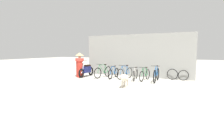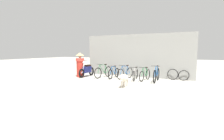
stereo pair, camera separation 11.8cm
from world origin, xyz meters
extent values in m
plane|color=#B7B2A5|center=(0.00, 0.00, 0.00)|extent=(60.00, 60.00, 0.00)
cube|color=gray|center=(0.00, 3.68, 1.41)|extent=(7.34, 0.20, 2.83)
torus|color=black|center=(-1.87, 1.82, 0.35)|extent=(0.17, 0.69, 0.69)
torus|color=black|center=(-1.69, 2.84, 0.35)|extent=(0.17, 0.69, 0.69)
cylinder|color=#1E7238|center=(-1.80, 2.22, 0.57)|extent=(0.12, 0.51, 0.57)
cylinder|color=#1E7238|center=(-1.75, 2.51, 0.55)|extent=(0.05, 0.13, 0.53)
cylinder|color=#1E7238|center=(-1.79, 2.27, 0.83)|extent=(0.13, 0.60, 0.06)
cylinder|color=#1E7238|center=(-1.72, 2.65, 0.32)|extent=(0.10, 0.39, 0.08)
cylinder|color=#1E7238|center=(-1.71, 2.70, 0.58)|extent=(0.08, 0.31, 0.48)
cylinder|color=#1E7238|center=(-1.86, 1.89, 0.60)|extent=(0.06, 0.19, 0.51)
cube|color=black|center=(-1.74, 2.56, 0.84)|extent=(0.10, 0.19, 0.05)
cylinder|color=black|center=(-1.84, 1.97, 0.89)|extent=(0.46, 0.10, 0.02)
torus|color=black|center=(-1.03, 1.89, 0.31)|extent=(0.08, 0.62, 0.62)
torus|color=black|center=(-1.06, 2.90, 0.31)|extent=(0.08, 0.62, 0.62)
cylinder|color=#1959A5|center=(-1.04, 2.28, 0.51)|extent=(0.05, 0.50, 0.52)
cylinder|color=#1959A5|center=(-1.05, 2.57, 0.50)|extent=(0.03, 0.13, 0.47)
cylinder|color=#1959A5|center=(-1.04, 2.33, 0.74)|extent=(0.05, 0.58, 0.06)
cylinder|color=#1959A5|center=(-1.06, 2.71, 0.29)|extent=(0.04, 0.38, 0.07)
cylinder|color=#1959A5|center=(-1.06, 2.76, 0.52)|extent=(0.04, 0.30, 0.43)
cylinder|color=#1959A5|center=(-1.03, 1.97, 0.53)|extent=(0.03, 0.18, 0.46)
cube|color=black|center=(-1.05, 2.62, 0.76)|extent=(0.08, 0.18, 0.05)
cylinder|color=black|center=(-1.03, 2.04, 0.80)|extent=(0.46, 0.04, 0.02)
torus|color=black|center=(-0.41, 2.03, 0.33)|extent=(0.20, 0.66, 0.67)
torus|color=black|center=(-0.19, 2.96, 0.33)|extent=(0.20, 0.66, 0.67)
cylinder|color=#1959A5|center=(-0.32, 2.39, 0.55)|extent=(0.14, 0.47, 0.55)
cylinder|color=#1959A5|center=(-0.26, 2.66, 0.53)|extent=(0.06, 0.13, 0.51)
cylinder|color=#1959A5|center=(-0.31, 2.44, 0.80)|extent=(0.16, 0.54, 0.06)
cylinder|color=#1959A5|center=(-0.23, 2.79, 0.31)|extent=(0.11, 0.36, 0.08)
cylinder|color=#1959A5|center=(-0.22, 2.83, 0.56)|extent=(0.09, 0.29, 0.46)
cylinder|color=#1959A5|center=(-0.40, 2.10, 0.58)|extent=(0.07, 0.17, 0.49)
cube|color=black|center=(-0.25, 2.71, 0.81)|extent=(0.11, 0.19, 0.05)
cylinder|color=black|center=(-0.38, 2.17, 0.86)|extent=(0.45, 0.13, 0.02)
torus|color=black|center=(0.50, 1.88, 0.30)|extent=(0.14, 0.60, 0.60)
torus|color=black|center=(0.33, 2.90, 0.30)|extent=(0.14, 0.60, 0.60)
cylinder|color=beige|center=(0.43, 2.28, 0.50)|extent=(0.11, 0.51, 0.50)
cylinder|color=beige|center=(0.38, 2.57, 0.48)|extent=(0.05, 0.13, 0.46)
cylinder|color=beige|center=(0.42, 2.33, 0.72)|extent=(0.13, 0.59, 0.06)
cylinder|color=beige|center=(0.36, 2.71, 0.28)|extent=(0.09, 0.39, 0.07)
cylinder|color=beige|center=(0.35, 2.76, 0.50)|extent=(0.08, 0.31, 0.42)
cylinder|color=beige|center=(0.49, 1.96, 0.52)|extent=(0.06, 0.18, 0.45)
cube|color=black|center=(0.37, 2.62, 0.74)|extent=(0.10, 0.19, 0.05)
cylinder|color=black|center=(0.47, 2.03, 0.78)|extent=(0.46, 0.10, 0.02)
torus|color=black|center=(0.93, 1.94, 0.31)|extent=(0.10, 0.62, 0.62)
torus|color=black|center=(1.03, 2.90, 0.31)|extent=(0.10, 0.62, 0.62)
cylinder|color=#1E7238|center=(0.97, 2.31, 0.51)|extent=(0.08, 0.48, 0.51)
cylinder|color=#1E7238|center=(1.00, 2.59, 0.50)|extent=(0.04, 0.13, 0.47)
cylinder|color=#1E7238|center=(0.98, 2.36, 0.74)|extent=(0.08, 0.56, 0.06)
cylinder|color=#1E7238|center=(1.01, 2.72, 0.29)|extent=(0.06, 0.37, 0.07)
cylinder|color=#1E7238|center=(1.02, 2.77, 0.52)|extent=(0.06, 0.29, 0.43)
cylinder|color=#1E7238|center=(0.94, 2.01, 0.53)|extent=(0.05, 0.17, 0.46)
cube|color=black|center=(1.00, 2.64, 0.76)|extent=(0.09, 0.19, 0.05)
cylinder|color=black|center=(0.95, 2.08, 0.80)|extent=(0.46, 0.07, 0.02)
torus|color=black|center=(1.69, 1.80, 0.36)|extent=(0.09, 0.72, 0.72)
torus|color=black|center=(1.64, 2.88, 0.36)|extent=(0.09, 0.72, 0.72)
cylinder|color=#1959A5|center=(1.67, 2.22, 0.59)|extent=(0.05, 0.54, 0.59)
cylinder|color=#1959A5|center=(1.66, 2.53, 0.58)|extent=(0.03, 0.14, 0.54)
cylinder|color=#1959A5|center=(1.67, 2.27, 0.86)|extent=(0.06, 0.63, 0.06)
cylinder|color=#1959A5|center=(1.65, 2.68, 0.33)|extent=(0.05, 0.41, 0.08)
cylinder|color=#1959A5|center=(1.65, 2.73, 0.60)|extent=(0.04, 0.32, 0.50)
cylinder|color=#1959A5|center=(1.69, 1.88, 0.62)|extent=(0.04, 0.19, 0.53)
cube|color=black|center=(1.66, 2.58, 0.87)|extent=(0.08, 0.18, 0.05)
cylinder|color=black|center=(1.69, 1.96, 0.92)|extent=(0.46, 0.05, 0.02)
torus|color=black|center=(-2.97, 1.60, 0.30)|extent=(0.13, 0.60, 0.60)
torus|color=black|center=(-3.02, 2.81, 0.30)|extent=(0.13, 0.60, 0.60)
cube|color=navy|center=(-2.99, 2.21, 0.48)|extent=(0.32, 0.82, 0.41)
cube|color=black|center=(-3.00, 2.35, 0.74)|extent=(0.26, 0.53, 0.10)
cylinder|color=silver|center=(-2.98, 1.83, 0.79)|extent=(0.06, 0.14, 0.61)
cylinder|color=silver|center=(-2.97, 1.69, 0.39)|extent=(0.05, 0.21, 0.21)
cylinder|color=black|center=(-2.98, 1.87, 1.09)|extent=(0.58, 0.06, 0.03)
sphere|color=silver|center=(-2.98, 1.84, 0.97)|extent=(0.15, 0.15, 0.14)
ellipsoid|color=beige|center=(0.62, 0.20, 0.43)|extent=(0.41, 0.63, 0.34)
cylinder|color=beige|center=(0.74, 0.04, 0.15)|extent=(0.08, 0.08, 0.30)
cylinder|color=beige|center=(0.56, 0.01, 0.15)|extent=(0.08, 0.08, 0.30)
cylinder|color=beige|center=(0.69, 0.40, 0.15)|extent=(0.08, 0.08, 0.30)
cylinder|color=beige|center=(0.51, 0.37, 0.15)|extent=(0.08, 0.08, 0.30)
sphere|color=beige|center=(0.67, -0.16, 0.52)|extent=(0.32, 0.32, 0.29)
ellipsoid|color=beige|center=(0.69, -0.28, 0.50)|extent=(0.13, 0.17, 0.11)
cylinder|color=beige|center=(0.57, 0.60, 0.40)|extent=(0.09, 0.27, 0.18)
cylinder|color=#B72D23|center=(-3.27, 1.85, 0.62)|extent=(0.63, 0.63, 1.24)
cylinder|color=#D63C32|center=(-3.27, 1.85, 1.15)|extent=(0.74, 0.74, 0.18)
sphere|color=tan|center=(-3.27, 1.85, 1.36)|extent=(0.26, 0.26, 0.20)
cone|color=tan|center=(-3.27, 1.85, 1.52)|extent=(0.78, 0.78, 0.20)
torus|color=black|center=(2.40, 3.43, 0.33)|extent=(0.65, 0.14, 0.66)
torus|color=black|center=(3.02, 3.43, 0.31)|extent=(0.61, 0.17, 0.61)
camera|label=1|loc=(3.72, -7.54, 1.75)|focal=28.00mm
camera|label=2|loc=(3.83, -7.49, 1.75)|focal=28.00mm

